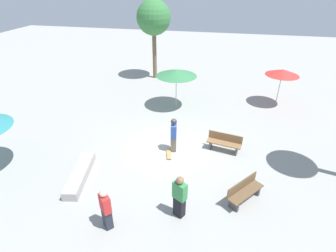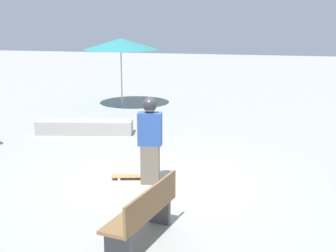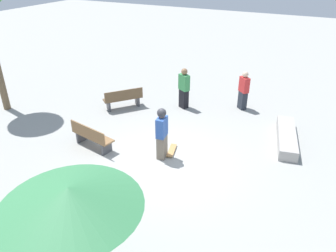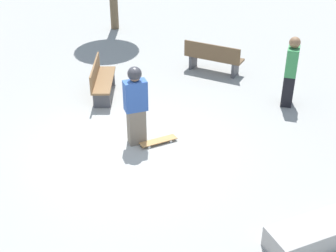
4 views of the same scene
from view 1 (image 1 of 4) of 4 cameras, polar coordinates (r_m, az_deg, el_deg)
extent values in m
plane|color=#9E9E99|center=(12.75, 0.52, -4.72)|extent=(60.00, 60.00, 0.00)
cube|color=#726656|center=(12.37, 1.21, -3.80)|extent=(0.38, 0.29, 0.77)
cube|color=#2D519E|center=(11.99, 1.25, -1.02)|extent=(0.48, 0.31, 0.63)
sphere|color=#8C6647|center=(11.77, 1.27, 0.83)|extent=(0.25, 0.25, 0.25)
sphere|color=#2D2D33|center=(11.75, 1.27, 0.96)|extent=(0.28, 0.28, 0.28)
cube|color=#B7844C|center=(12.23, 0.19, -6.06)|extent=(0.82, 0.39, 0.02)
cylinder|color=silver|center=(12.06, 0.65, -6.88)|extent=(0.06, 0.04, 0.05)
cylinder|color=silver|center=(12.05, -0.17, -6.90)|extent=(0.06, 0.04, 0.05)
cylinder|color=silver|center=(12.46, 0.53, -5.51)|extent=(0.06, 0.04, 0.05)
cylinder|color=silver|center=(12.45, -0.25, -5.53)|extent=(0.06, 0.04, 0.05)
cube|color=#A8A39E|center=(11.48, -18.60, -9.97)|extent=(2.68, 1.08, 0.37)
cube|color=#47474C|center=(12.64, 14.72, -5.11)|extent=(0.40, 0.16, 0.40)
cube|color=#47474C|center=(12.80, 9.25, -3.92)|extent=(0.40, 0.16, 0.40)
cube|color=olive|center=(12.58, 12.07, -3.67)|extent=(0.75, 1.66, 0.05)
cube|color=olive|center=(12.63, 12.38, -2.36)|extent=(0.35, 1.58, 0.40)
cube|color=#47474C|center=(10.77, 18.42, -12.92)|extent=(0.31, 0.36, 0.40)
cube|color=#47474C|center=(9.98, 14.13, -16.28)|extent=(0.31, 0.36, 0.40)
cube|color=brown|center=(10.21, 16.56, -13.64)|extent=(1.52, 1.36, 0.05)
cube|color=brown|center=(10.14, 15.83, -12.15)|extent=(1.26, 1.05, 0.40)
cylinder|color=#B7B7BC|center=(18.00, 23.00, 7.56)|extent=(0.05, 0.05, 2.19)
cone|color=red|center=(17.67, 23.68, 10.66)|extent=(2.01, 2.01, 0.36)
cylinder|color=#B7B7BC|center=(16.25, 1.79, 7.90)|extent=(0.05, 0.05, 2.29)
cone|color=#387F4C|center=(15.87, 1.85, 11.53)|extent=(2.45, 2.45, 0.39)
cylinder|color=brown|center=(21.21, -2.96, 15.88)|extent=(0.32, 0.32, 4.19)
sphere|color=#387A3D|center=(20.74, -3.15, 22.52)|extent=(2.53, 2.53, 2.53)
cube|color=black|center=(9.39, 2.48, -17.07)|extent=(0.40, 0.44, 0.79)
cube|color=#388C4C|center=(8.88, 2.58, -13.92)|extent=(0.45, 0.53, 0.65)
sphere|color=#8C6647|center=(8.57, 2.65, -11.74)|extent=(0.26, 0.26, 0.26)
cube|color=#282D38|center=(9.28, -13.05, -18.98)|extent=(0.41, 0.41, 0.75)
cube|color=red|center=(8.79, -13.57, -16.05)|extent=(0.48, 0.49, 0.62)
sphere|color=beige|center=(8.49, -13.92, -14.03)|extent=(0.24, 0.24, 0.24)
camera|label=2|loc=(14.48, 38.18, 7.30)|focal=50.00mm
camera|label=3|loc=(18.85, -7.01, 25.20)|focal=35.00mm
camera|label=4|loc=(15.24, -31.46, 18.26)|focal=50.00mm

